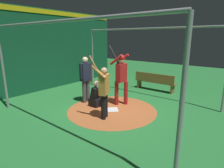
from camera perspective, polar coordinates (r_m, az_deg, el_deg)
The scene contains 11 objects.
ground_plane at distance 6.71m, azimuth 0.00°, elevation -7.89°, with size 25.62×25.62×0.00m, color #287A38.
dirt_circle at distance 6.71m, azimuth 0.00°, elevation -7.87°, with size 3.13×3.13×0.01m, color #B76033.
home_plate at distance 6.71m, azimuth 0.00°, elevation -7.79°, with size 0.42×0.42×0.01m, color white.
batter at distance 6.95m, azimuth 2.79°, elevation 2.93°, with size 0.68×0.49×2.22m.
catcher at distance 6.98m, azimuth -4.72°, elevation -3.76°, with size 0.58×0.40×0.97m.
umpire at distance 7.32m, azimuth -8.03°, elevation 2.11°, with size 0.22×0.49×1.79m.
visitor at distance 5.78m, azimuth -2.47°, elevation -1.68°, with size 0.53×0.60×2.00m.
back_wall at distance 9.57m, azimuth -21.04°, elevation 9.56°, with size 0.22×9.62×3.80m.
cage_frame at distance 6.24m, azimuth 0.00°, elevation 10.02°, with size 6.22×4.49×2.89m.
bat_rack at distance 11.14m, azimuth -7.97°, elevation 3.48°, with size 1.06×0.19×1.05m.
bench at distance 9.20m, azimuth 12.83°, elevation 0.79°, with size 1.98×0.36×0.85m.
Camera 1 is at (3.88, -4.87, 2.51)m, focal length 30.07 mm.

